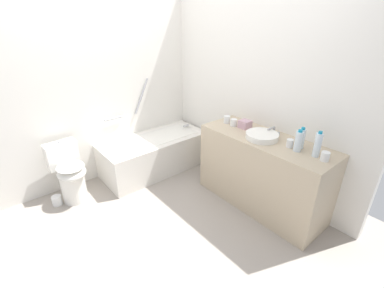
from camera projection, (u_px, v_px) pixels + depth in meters
The scene contains 17 objects.
ground_plane at pixel (160, 220), 2.89m from camera, with size 3.70×3.70×0.00m, color #9E9389.
wall_back_tiled at pixel (95, 89), 3.31m from camera, with size 3.10×0.10×2.39m, color white.
wall_right_mirror at pixel (252, 92), 3.18m from camera, with size 0.10×3.00×2.39m, color white.
bathtub at pixel (155, 152), 3.78m from camera, with size 1.49×0.66×1.25m.
toilet at pixel (70, 174), 3.10m from camera, with size 0.36×0.48×0.71m.
vanity_counter at pixel (262, 172), 2.99m from camera, with size 0.55×1.47×0.85m, color tan.
sink_basin at pixel (262, 136), 2.78m from camera, with size 0.34×0.34×0.06m, color white.
sink_faucet at pixel (273, 131), 2.89m from camera, with size 0.13×0.15×0.09m.
water_bottle_0 at pixel (318, 145), 2.39m from camera, with size 0.06×0.06×0.25m.
water_bottle_1 at pixel (298, 141), 2.49m from camera, with size 0.07×0.07×0.22m.
water_bottle_2 at pixel (301, 139), 2.55m from camera, with size 0.06×0.06×0.22m.
drinking_glass_0 at pixel (227, 119), 3.20m from camera, with size 0.08×0.08×0.09m, color white.
drinking_glass_1 at pixel (290, 143), 2.59m from camera, with size 0.06×0.06×0.08m, color white.
drinking_glass_2 at pixel (325, 156), 2.34m from camera, with size 0.07×0.07×0.09m, color white.
drinking_glass_3 at pixel (234, 122), 3.12m from camera, with size 0.08×0.08×0.08m, color white.
tissue_box at pixel (245, 124), 3.05m from camera, with size 0.12×0.12×0.09m, color #C197A6.
toilet_paper_roll at pixel (57, 200), 3.11m from camera, with size 0.11×0.11×0.11m, color white.
Camera 1 is at (-1.17, -1.95, 2.00)m, focal length 24.72 mm.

